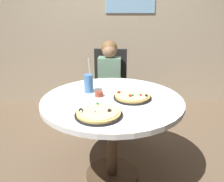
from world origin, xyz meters
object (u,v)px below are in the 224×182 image
object	(u,v)px
plate_small	(108,84)
chair_wooden	(110,84)
pizza_veggie	(132,96)
sauce_bowl	(99,94)
diner_child	(109,93)
pizza_cheese	(99,113)
dining_table	(112,110)
soda_cup	(89,83)

from	to	relation	value
plate_small	chair_wooden	bearing A→B (deg)	86.94
chair_wooden	pizza_veggie	distance (m)	1.07
pizza_veggie	sauce_bowl	distance (m)	0.28
plate_small	diner_child	bearing A→B (deg)	87.73
pizza_cheese	sauce_bowl	size ratio (longest dim) A/B	4.86
chair_wooden	diner_child	world-z (taller)	diner_child
dining_table	sauce_bowl	xyz separation A→B (m)	(-0.11, 0.06, 0.12)
pizza_veggie	sauce_bowl	xyz separation A→B (m)	(-0.28, 0.06, 0.00)
sauce_bowl	diner_child	bearing A→B (deg)	82.63
soda_cup	chair_wooden	bearing A→B (deg)	76.52
pizza_veggie	plate_small	size ratio (longest dim) A/B	1.75
plate_small	dining_table	bearing A→B (deg)	-85.94
pizza_veggie	diner_child	bearing A→B (deg)	101.61
diner_child	soda_cup	bearing A→B (deg)	-105.61
diner_child	sauce_bowl	xyz separation A→B (m)	(-0.10, -0.79, 0.29)
chair_wooden	pizza_cheese	bearing A→B (deg)	-94.85
diner_child	plate_small	size ratio (longest dim) A/B	6.01
sauce_bowl	plate_small	distance (m)	0.32
soda_cup	sauce_bowl	size ratio (longest dim) A/B	4.40
dining_table	plate_small	bearing A→B (deg)	94.06
sauce_bowl	plate_small	xyz separation A→B (m)	(0.08, 0.31, -0.02)
sauce_bowl	plate_small	bearing A→B (deg)	74.97
chair_wooden	soda_cup	xyz separation A→B (m)	(-0.21, -0.87, 0.30)
pizza_cheese	sauce_bowl	distance (m)	0.38
pizza_cheese	plate_small	size ratio (longest dim) A/B	1.89
soda_cup	plate_small	bearing A→B (deg)	50.08
soda_cup	plate_small	distance (m)	0.28
dining_table	pizza_veggie	world-z (taller)	pizza_veggie
diner_child	soda_cup	xyz separation A→B (m)	(-0.19, -0.69, 0.35)
dining_table	diner_child	size ratio (longest dim) A/B	1.08
soda_cup	plate_small	xyz separation A→B (m)	(0.17, 0.21, -0.08)
diner_child	pizza_cheese	world-z (taller)	diner_child
diner_child	pizza_veggie	xyz separation A→B (m)	(0.17, -0.85, 0.28)
pizza_cheese	soda_cup	xyz separation A→B (m)	(-0.09, 0.48, 0.06)
pizza_veggie	sauce_bowl	size ratio (longest dim) A/B	4.50
plate_small	pizza_veggie	bearing A→B (deg)	-62.27
dining_table	sauce_bowl	bearing A→B (deg)	149.92
soda_cup	sauce_bowl	bearing A→B (deg)	-48.79
soda_cup	pizza_cheese	bearing A→B (deg)	-78.95
pizza_veggie	soda_cup	bearing A→B (deg)	156.25
dining_table	diner_child	xyz separation A→B (m)	(-0.01, 0.85, -0.16)
dining_table	chair_wooden	bearing A→B (deg)	89.51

